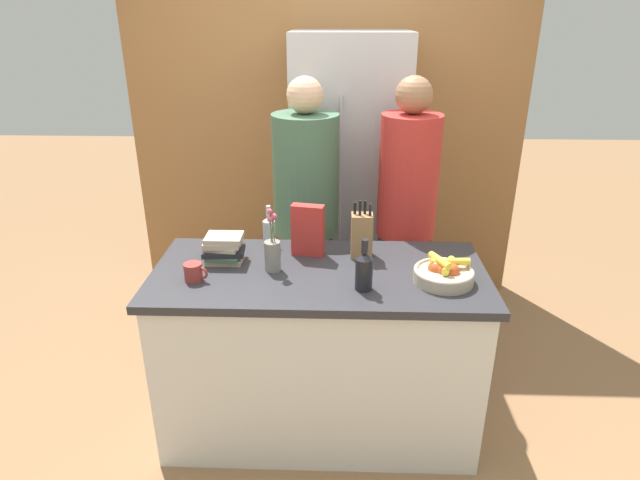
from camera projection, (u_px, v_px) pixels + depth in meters
ground_plane at (319, 419)px, 2.92m from camera, size 14.00×14.00×0.00m
kitchen_island at (319, 350)px, 2.74m from camera, size 1.60×0.74×0.91m
back_wall_wood at (327, 124)px, 3.85m from camera, size 2.80×0.12×2.60m
refrigerator at (348, 183)px, 3.65m from camera, size 0.74×0.63×1.94m
fruit_bowl at (444, 273)px, 2.44m from camera, size 0.27×0.27×0.12m
knife_block at (362, 235)px, 2.66m from camera, size 0.11×0.09×0.30m
flower_vase at (273, 252)px, 2.53m from camera, size 0.08×0.08×0.31m
cereal_box at (308, 230)px, 2.68m from camera, size 0.17×0.09×0.26m
coffee_mug at (194, 272)px, 2.45m from camera, size 0.12×0.08×0.08m
book_stack at (224, 249)px, 2.62m from camera, size 0.21×0.16×0.14m
bottle_oil at (364, 270)px, 2.35m from camera, size 0.08×0.08×0.24m
bottle_vinegar at (269, 230)px, 2.80m from camera, size 0.06×0.06×0.22m
person_at_sink at (306, 210)px, 3.15m from camera, size 0.38×0.38×1.73m
person_in_blue at (406, 211)px, 3.10m from camera, size 0.34×0.34×1.74m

